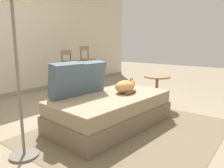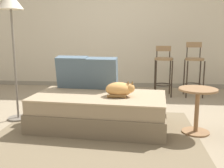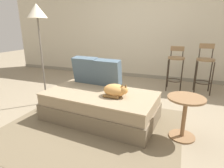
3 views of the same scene
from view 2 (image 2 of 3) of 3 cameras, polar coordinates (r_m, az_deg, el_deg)
ground_plane at (r=3.73m, az=-1.86°, el=-7.14°), size 16.00×16.00×0.00m
wall_back_panel at (r=5.79m, az=0.98°, el=12.29°), size 8.00×0.10×2.60m
wall_baseboard_trim at (r=5.84m, az=0.90°, el=-0.10°), size 8.00×0.02×0.09m
area_rug at (r=3.08m, az=-3.56°, el=-11.06°), size 2.34×1.99×0.01m
couch at (r=3.29m, az=-2.78°, el=-5.80°), size 1.71×1.02×0.41m
throw_pillow_corner at (r=3.65m, az=-8.54°, el=2.58°), size 0.44×0.25×0.45m
throw_pillow_middle at (r=3.54m, az=-2.24°, el=2.35°), size 0.43×0.24×0.43m
cat at (r=3.14m, az=1.73°, el=-1.16°), size 0.35×0.25×0.20m
bar_stool_near_window at (r=5.00m, az=11.13°, el=3.86°), size 0.34×0.34×0.93m
bar_stool_by_doorway at (r=5.08m, az=17.43°, el=3.77°), size 0.34×0.34×1.01m
side_table at (r=3.21m, az=18.05°, el=-4.20°), size 0.44×0.44×0.54m
floor_lamp at (r=3.70m, az=-21.11°, el=14.27°), size 0.32×0.32×1.68m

